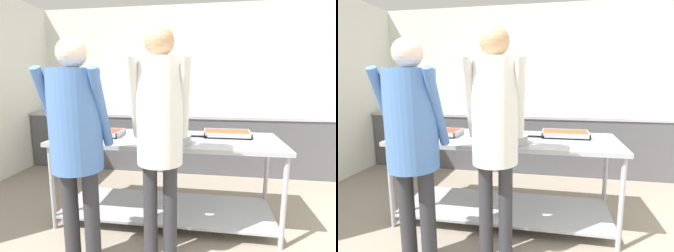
% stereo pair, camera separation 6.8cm
% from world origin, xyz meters
% --- Properties ---
extents(wall_rear, '(5.07, 0.06, 2.65)m').
position_xyz_m(wall_rear, '(0.00, 3.59, 1.32)').
color(wall_rear, silver).
rests_on(wall_rear, ground_plane).
extents(back_counter, '(4.91, 0.65, 0.90)m').
position_xyz_m(back_counter, '(-0.00, 3.22, 0.45)').
color(back_counter, '#4C4C51').
rests_on(back_counter, ground_plane).
extents(serving_counter, '(2.19, 0.80, 0.87)m').
position_xyz_m(serving_counter, '(0.04, 1.55, 0.59)').
color(serving_counter, '#9EA0A8').
rests_on(serving_counter, ground_plane).
extents(serving_tray_vegetables, '(0.36, 0.29, 0.05)m').
position_xyz_m(serving_tray_vegetables, '(-0.61, 1.56, 0.89)').
color(serving_tray_vegetables, '#9EA0A8').
rests_on(serving_tray_vegetables, serving_counter).
extents(plate_stack, '(0.27, 0.27, 0.05)m').
position_xyz_m(plate_stack, '(-0.26, 1.62, 0.89)').
color(plate_stack, white).
rests_on(plate_stack, serving_counter).
extents(sauce_pan, '(0.46, 0.32, 0.08)m').
position_xyz_m(sauce_pan, '(0.14, 1.34, 0.91)').
color(sauce_pan, '#9EA0A8').
rests_on(sauce_pan, serving_counter).
extents(serving_tray_roast, '(0.46, 0.28, 0.05)m').
position_xyz_m(serving_tray_roast, '(0.64, 1.71, 0.89)').
color(serving_tray_roast, '#9EA0A8').
rests_on(serving_tray_roast, serving_counter).
extents(guest_serving_left, '(0.47, 0.39, 1.80)m').
position_xyz_m(guest_serving_left, '(0.10, 0.88, 1.12)').
color(guest_serving_left, '#2D2D33').
rests_on(guest_serving_left, ground_plane).
extents(guest_serving_right, '(0.47, 0.37, 1.72)m').
position_xyz_m(guest_serving_right, '(-0.49, 0.76, 1.06)').
color(guest_serving_right, '#2D2D33').
rests_on(guest_serving_right, ground_plane).
extents(water_bottle, '(0.08, 0.08, 0.27)m').
position_xyz_m(water_bottle, '(-0.49, 3.23, 1.02)').
color(water_bottle, '#23602D').
rests_on(water_bottle, back_counter).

